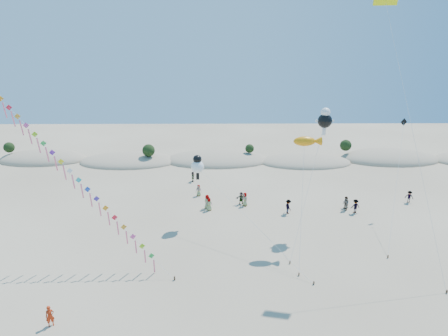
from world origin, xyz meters
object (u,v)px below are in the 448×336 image
(fish_kite, at_px, (308,142))
(flyer_foreground, at_px, (50,316))
(kite_train, at_px, (41,141))
(parafoil_kite, at_px, (387,9))

(fish_kite, distance_m, flyer_foreground, 27.24)
(kite_train, distance_m, fish_kite, 25.70)
(kite_train, bearing_deg, flyer_foreground, -69.59)
(fish_kite, height_order, parafoil_kite, parafoil_kite)
(parafoil_kite, height_order, flyer_foreground, parafoil_kite)
(fish_kite, bearing_deg, parafoil_kite, -10.56)
(kite_train, xyz_separation_m, fish_kite, (25.57, 2.51, -0.70))
(parafoil_kite, xyz_separation_m, flyer_foreground, (-27.42, -12.39, -22.15))
(fish_kite, distance_m, parafoil_kite, 13.65)
(fish_kite, xyz_separation_m, flyer_foreground, (-21.48, -13.49, -9.92))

